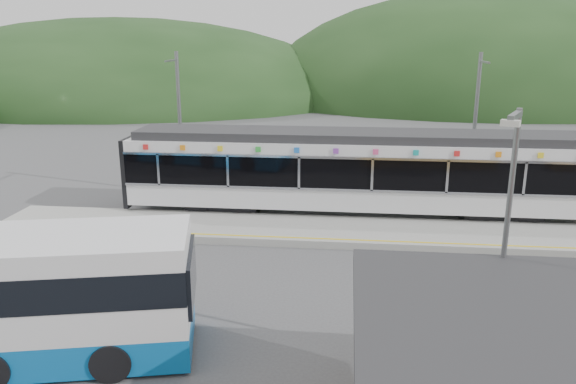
# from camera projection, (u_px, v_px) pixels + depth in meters

# --- Properties ---
(ground) EXTENTS (120.00, 120.00, 0.00)m
(ground) POSITION_uv_depth(u_px,v_px,m) (309.00, 267.00, 19.38)
(ground) COLOR #4C4C4F
(ground) RESTS_ON ground
(hills) EXTENTS (146.00, 149.00, 26.00)m
(hills) POSITION_uv_depth(u_px,v_px,m) (464.00, 224.00, 23.80)
(hills) COLOR #1E3D19
(hills) RESTS_ON ground
(platform) EXTENTS (26.00, 3.20, 0.30)m
(platform) POSITION_uv_depth(u_px,v_px,m) (315.00, 231.00, 22.50)
(platform) COLOR #9E9E99
(platform) RESTS_ON ground
(yellow_line) EXTENTS (26.00, 0.10, 0.01)m
(yellow_line) POSITION_uv_depth(u_px,v_px,m) (313.00, 238.00, 21.21)
(yellow_line) COLOR yellow
(yellow_line) RESTS_ON platform
(train) EXTENTS (20.44, 3.01, 3.74)m
(train) POSITION_uv_depth(u_px,v_px,m) (360.00, 170.00, 24.39)
(train) COLOR black
(train) RESTS_ON ground
(catenary_mast_west) EXTENTS (0.18, 1.80, 7.00)m
(catenary_mast_west) POSITION_uv_depth(u_px,v_px,m) (180.00, 122.00, 27.33)
(catenary_mast_west) COLOR slate
(catenary_mast_west) RESTS_ON ground
(catenary_mast_east) EXTENTS (0.18, 1.80, 7.00)m
(catenary_mast_east) POSITION_uv_depth(u_px,v_px,m) (475.00, 127.00, 25.87)
(catenary_mast_east) COLOR slate
(catenary_mast_east) RESTS_ON ground
(lamp_post) EXTENTS (0.54, 1.15, 6.27)m
(lamp_post) POSITION_uv_depth(u_px,v_px,m) (508.00, 227.00, 11.99)
(lamp_post) COLOR slate
(lamp_post) RESTS_ON ground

